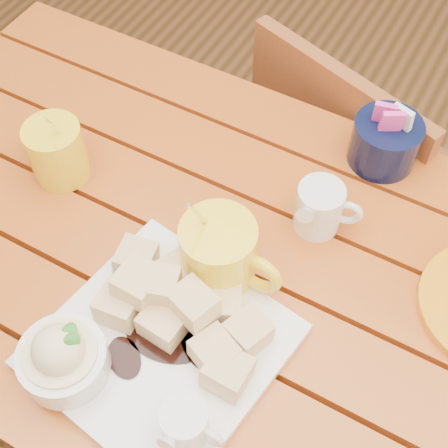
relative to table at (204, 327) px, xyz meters
The scene contains 8 objects.
ground 0.64m from the table, 90.00° to the right, with size 5.00×5.00×0.00m, color #4E3316.
table is the anchor object (origin of this frame).
dessert_plate 0.18m from the table, 100.03° to the right, with size 0.31×0.31×0.11m.
coffee_mug_left 0.34m from the table, 165.01° to the left, with size 0.12×0.08×0.14m.
coffee_mug_right 0.17m from the table, 71.18° to the left, with size 0.14×0.10×0.17m.
cream_pitcher 0.25m from the table, 62.98° to the left, with size 0.10×0.08×0.08m.
sugar_caddy 0.39m from the table, 69.89° to the left, with size 0.10×0.10×0.11m.
chair_far 0.56m from the table, 85.11° to the left, with size 0.48×0.48×0.81m.
Camera 1 is at (0.22, -0.34, 1.49)m, focal length 50.00 mm.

